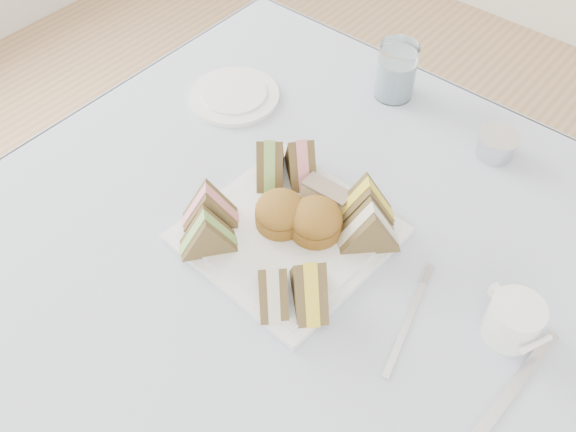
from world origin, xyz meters
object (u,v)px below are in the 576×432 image
Objects in this scene: serving_plate at (288,234)px; water_glass at (396,71)px; creamer_jug at (513,320)px; table at (290,361)px.

water_glass reaches higher than serving_plate.
creamer_jug is (0.34, 0.06, 0.03)m from serving_plate.
creamer_jug reaches higher than table.
water_glass is at bearing 164.48° from creamer_jug.
serving_plate is 3.81× the size of creamer_jug.
creamer_jug is at bearing -39.05° from water_glass.
creamer_jug reaches higher than serving_plate.
water_glass is at bearing 103.03° from serving_plate.
table is 12.36× the size of creamer_jug.
serving_plate is (-0.02, 0.01, 0.38)m from table.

